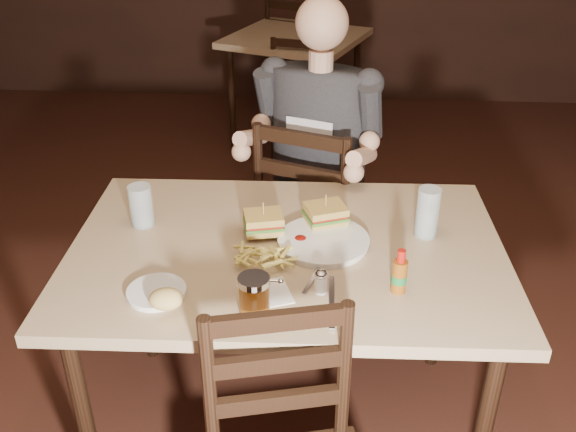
# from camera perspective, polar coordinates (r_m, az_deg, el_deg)

# --- Properties ---
(room_shell) EXTENTS (7.00, 7.00, 7.00)m
(room_shell) POSITION_cam_1_polar(r_m,az_deg,el_deg) (1.78, 3.48, 15.82)
(room_shell) COLOR black
(room_shell) RESTS_ON ground
(main_table) EXTENTS (1.36, 0.93, 0.77)m
(main_table) POSITION_cam_1_polar(r_m,az_deg,el_deg) (2.01, -0.10, -4.46)
(main_table) COLOR tan
(main_table) RESTS_ON ground
(bg_table) EXTENTS (1.03, 1.03, 0.77)m
(bg_table) POSITION_cam_1_polar(r_m,az_deg,el_deg) (4.39, 0.70, 14.66)
(bg_table) COLOR tan
(bg_table) RESTS_ON ground
(chair_far) EXTENTS (0.57, 0.60, 0.95)m
(chair_far) POSITION_cam_1_polar(r_m,az_deg,el_deg) (2.71, 2.65, -0.23)
(chair_far) COLOR black
(chair_far) RESTS_ON ground
(bg_chair_far) EXTENTS (0.57, 0.59, 0.91)m
(bg_chair_far) POSITION_cam_1_polar(r_m,az_deg,el_deg) (4.98, 1.07, 13.78)
(bg_chair_far) COLOR black
(bg_chair_far) RESTS_ON ground
(bg_chair_near) EXTENTS (0.46, 0.49, 0.84)m
(bg_chair_near) POSITION_cam_1_polar(r_m,az_deg,el_deg) (3.95, 0.20, 8.91)
(bg_chair_near) COLOR black
(bg_chair_near) RESTS_ON ground
(diner) EXTENTS (0.62, 0.56, 0.90)m
(diner) POSITION_cam_1_polar(r_m,az_deg,el_deg) (2.47, 2.51, 8.62)
(diner) COLOR #2C2E31
(diner) RESTS_ON chair_far
(dinner_plate) EXTENTS (0.28, 0.28, 0.02)m
(dinner_plate) POSITION_cam_1_polar(r_m,az_deg,el_deg) (1.98, 3.17, -2.33)
(dinner_plate) COLOR white
(dinner_plate) RESTS_ON main_table
(sandwich_left) EXTENTS (0.14, 0.12, 0.10)m
(sandwich_left) POSITION_cam_1_polar(r_m,az_deg,el_deg) (2.00, -2.19, -0.06)
(sandwich_left) COLOR tan
(sandwich_left) RESTS_ON dinner_plate
(sandwich_right) EXTENTS (0.15, 0.14, 0.10)m
(sandwich_right) POSITION_cam_1_polar(r_m,az_deg,el_deg) (2.04, 3.37, 0.71)
(sandwich_right) COLOR tan
(sandwich_right) RESTS_ON dinner_plate
(fries_pile) EXTENTS (0.23, 0.17, 0.04)m
(fries_pile) POSITION_cam_1_polar(r_m,az_deg,el_deg) (1.87, -2.17, -3.46)
(fries_pile) COLOR #D3C256
(fries_pile) RESTS_ON dinner_plate
(ketchup_dollop) EXTENTS (0.04, 0.04, 0.01)m
(ketchup_dollop) POSITION_cam_1_polar(r_m,az_deg,el_deg) (1.97, 1.12, -1.99)
(ketchup_dollop) COLOR maroon
(ketchup_dollop) RESTS_ON dinner_plate
(glass_left) EXTENTS (0.08, 0.08, 0.14)m
(glass_left) POSITION_cam_1_polar(r_m,az_deg,el_deg) (2.10, -12.92, 0.90)
(glass_left) COLOR silver
(glass_left) RESTS_ON main_table
(glass_right) EXTENTS (0.07, 0.07, 0.16)m
(glass_right) POSITION_cam_1_polar(r_m,az_deg,el_deg) (2.03, 12.31, 0.31)
(glass_right) COLOR silver
(glass_right) RESTS_ON main_table
(hot_sauce) EXTENTS (0.04, 0.04, 0.13)m
(hot_sauce) POSITION_cam_1_polar(r_m,az_deg,el_deg) (1.77, 9.91, -4.84)
(hot_sauce) COLOR brown
(hot_sauce) RESTS_ON main_table
(salt_shaker) EXTENTS (0.04, 0.04, 0.07)m
(salt_shaker) POSITION_cam_1_polar(r_m,az_deg,el_deg) (1.76, 2.94, -5.89)
(salt_shaker) COLOR white
(salt_shaker) RESTS_ON main_table
(syrup_dispenser) EXTENTS (0.09, 0.09, 0.11)m
(syrup_dispenser) POSITION_cam_1_polar(r_m,az_deg,el_deg) (1.68, -3.03, -7.02)
(syrup_dispenser) COLOR brown
(syrup_dispenser) RESTS_ON main_table
(napkin) EXTENTS (0.17, 0.16, 0.00)m
(napkin) POSITION_cam_1_polar(r_m,az_deg,el_deg) (1.77, -2.02, -6.91)
(napkin) COLOR white
(napkin) RESTS_ON main_table
(knife) EXTENTS (0.02, 0.23, 0.01)m
(knife) POSITION_cam_1_polar(r_m,az_deg,el_deg) (1.74, 3.91, -7.57)
(knife) COLOR silver
(knife) RESTS_ON napkin
(fork) EXTENTS (0.05, 0.15, 0.00)m
(fork) POSITION_cam_1_polar(r_m,az_deg,el_deg) (1.82, 2.16, -5.65)
(fork) COLOR silver
(fork) RESTS_ON napkin
(side_plate) EXTENTS (0.16, 0.16, 0.01)m
(side_plate) POSITION_cam_1_polar(r_m,az_deg,el_deg) (1.80, -11.60, -6.74)
(side_plate) COLOR white
(side_plate) RESTS_ON main_table
(bread_roll) EXTENTS (0.09, 0.08, 0.05)m
(bread_roll) POSITION_cam_1_polar(r_m,az_deg,el_deg) (1.72, -10.79, -7.26)
(bread_roll) COLOR tan
(bread_roll) RESTS_ON side_plate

